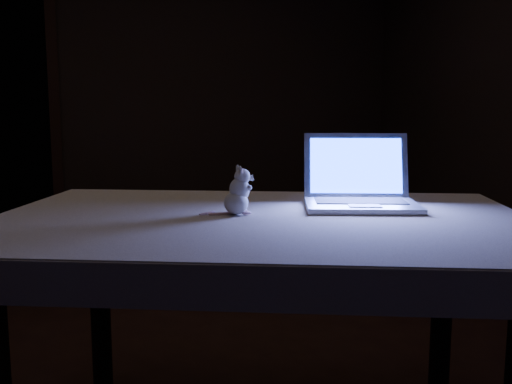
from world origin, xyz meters
name	(u,v)px	position (x,y,z in m)	size (l,w,h in m)	color
floor	(200,384)	(0.00, 0.00, 0.00)	(5.00, 5.00, 0.00)	black
back_wall	(134,92)	(0.00, 2.50, 1.30)	(4.50, 0.04, 2.60)	black
table	(260,346)	(0.07, -0.61, 0.41)	(1.53, 0.99, 0.82)	black
tablecloth	(272,229)	(0.13, -0.56, 0.78)	(1.64, 1.09, 0.10)	beige
laptop	(362,171)	(0.44, -0.57, 0.95)	(0.37, 0.32, 0.25)	#A2A2A6
plush_mouse	(236,190)	(0.01, -0.56, 0.91)	(0.11, 0.11, 0.15)	silver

